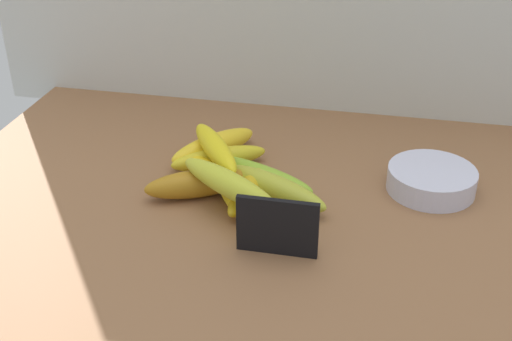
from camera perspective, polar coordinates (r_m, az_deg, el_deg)
The scene contains 13 objects.
counter_top at distance 99.06cm, azimuth 1.87°, elevation -4.32°, with size 110.00×76.00×3.00cm, color brown.
chalkboard_sign at distance 87.81cm, azimuth 1.85°, elevation -5.04°, with size 11.00×1.80×8.40cm.
fruit_bowl at distance 106.11cm, azimuth 14.89°, elevation -0.78°, with size 13.64×13.64×3.70cm, color silver.
banana_0 at distance 97.01cm, azimuth -1.41°, elevation -2.86°, with size 20.58×3.42×3.42cm, color yellow.
banana_1 at distance 109.04cm, azimuth -3.22°, elevation 1.07°, with size 16.18×3.55×3.55cm, color gold.
banana_2 at distance 105.97cm, azimuth -4.13°, elevation 0.06°, with size 15.14×3.30×3.30cm, color yellow.
banana_3 at distance 100.16cm, azimuth -0.60°, elevation -1.68°, with size 15.13×3.52×3.52cm, color gold.
banana_4 at distance 104.47cm, azimuth 0.25°, elevation -0.31°, with size 19.78×3.33×3.33cm, color #8CB82D.
banana_5 at distance 100.20cm, azimuth 1.52°, elevation -1.49°, with size 19.11×4.07×4.07cm, color gold.
banana_6 at distance 112.28cm, azimuth -3.68°, elevation 2.12°, with size 16.87×4.13×4.13cm, color yellow.
banana_7 at distance 101.35cm, azimuth -5.03°, elevation -1.12°, with size 16.41×4.37×4.37cm, color #AB7519.
banana_8 at distance 105.18cm, azimuth -3.52°, elevation 1.97°, with size 17.23×3.55×3.55cm, color yellow.
banana_9 at distance 94.77cm, azimuth -2.33°, elevation -1.18°, with size 19.30×3.75×3.75cm, color gold.
Camera 1 is at (13.85, -81.07, 56.72)cm, focal length 46.38 mm.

